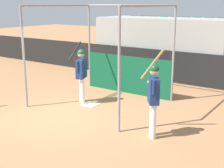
# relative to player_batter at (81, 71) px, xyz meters

# --- Properties ---
(ground_plane) EXTENTS (60.00, 60.00, 0.00)m
(ground_plane) POSITION_rel_player_batter_xyz_m (0.24, -1.37, -1.07)
(ground_plane) COLOR #A8754C
(outfield_wall) EXTENTS (24.00, 0.12, 1.29)m
(outfield_wall) POSITION_rel_player_batter_xyz_m (0.24, 4.27, -0.42)
(outfield_wall) COLOR black
(outfield_wall) RESTS_ON ground
(bleacher_section) EXTENTS (5.95, 2.40, 2.57)m
(bleacher_section) POSITION_rel_player_batter_xyz_m (0.24, 5.53, 0.22)
(bleacher_section) COLOR #9E9E99
(bleacher_section) RESTS_ON ground
(batting_cage) EXTENTS (3.54, 3.23, 3.12)m
(batting_cage) POSITION_rel_player_batter_xyz_m (0.57, 1.29, 0.23)
(batting_cage) COLOR gray
(batting_cage) RESTS_ON ground
(home_plate) EXTENTS (0.44, 0.44, 0.02)m
(home_plate) POSITION_rel_player_batter_xyz_m (0.36, -0.00, -1.06)
(home_plate) COLOR white
(home_plate) RESTS_ON ground
(player_batter) EXTENTS (0.67, 0.83, 1.93)m
(player_batter) POSITION_rel_player_batter_xyz_m (0.00, 0.00, 0.00)
(player_batter) COLOR white
(player_batter) RESTS_ON ground
(player_waiting) EXTENTS (0.71, 0.62, 2.12)m
(player_waiting) POSITION_rel_player_batter_xyz_m (3.15, -1.09, 0.02)
(player_waiting) COLOR white
(player_waiting) RESTS_ON ground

